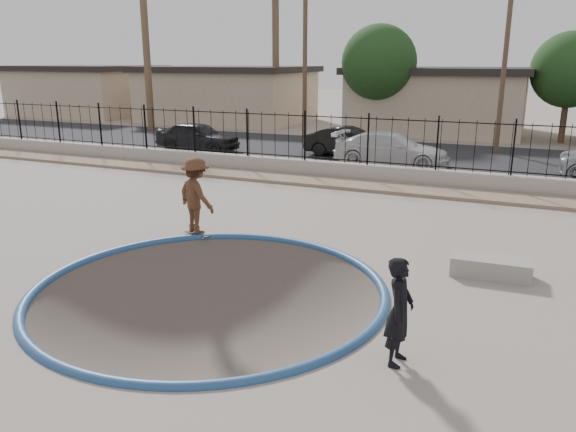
% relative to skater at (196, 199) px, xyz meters
% --- Properties ---
extents(ground, '(120.00, 120.00, 2.20)m').
position_rel_skater_xyz_m(ground, '(2.11, 10.09, -2.07)').
color(ground, gray).
rests_on(ground, ground).
extents(bowl_pit, '(6.84, 6.84, 1.80)m').
position_rel_skater_xyz_m(bowl_pit, '(2.11, -2.91, -0.97)').
color(bowl_pit, '#463B36').
rests_on(bowl_pit, ground).
extents(coping_ring, '(7.04, 7.04, 0.20)m').
position_rel_skater_xyz_m(coping_ring, '(2.11, -2.91, -0.97)').
color(coping_ring, navy).
rests_on(coping_ring, ground).
extents(rock_strip, '(42.00, 1.60, 0.11)m').
position_rel_skater_xyz_m(rock_strip, '(2.11, 7.29, -0.92)').
color(rock_strip, '#947C61').
rests_on(rock_strip, ground).
extents(retaining_wall, '(42.00, 0.45, 0.60)m').
position_rel_skater_xyz_m(retaining_wall, '(2.11, 8.39, -0.67)').
color(retaining_wall, gray).
rests_on(retaining_wall, ground).
extents(fence, '(40.00, 0.04, 1.80)m').
position_rel_skater_xyz_m(fence, '(2.11, 8.39, 0.53)').
color(fence, black).
rests_on(fence, retaining_wall).
extents(street, '(90.00, 8.00, 0.04)m').
position_rel_skater_xyz_m(street, '(2.11, 15.09, -0.95)').
color(street, black).
rests_on(street, ground).
extents(house_west_far, '(10.60, 8.60, 3.90)m').
position_rel_skater_xyz_m(house_west_far, '(-25.89, 24.59, 1.00)').
color(house_west_far, tan).
rests_on(house_west_far, ground).
extents(house_west, '(11.60, 8.60, 3.90)m').
position_rel_skater_xyz_m(house_west, '(-12.89, 24.59, 1.00)').
color(house_west, tan).
rests_on(house_west, ground).
extents(house_center, '(10.60, 8.60, 3.90)m').
position_rel_skater_xyz_m(house_center, '(2.11, 24.59, 1.00)').
color(house_center, tan).
rests_on(house_center, ground).
extents(palm_mid, '(2.30, 2.30, 9.30)m').
position_rel_skater_xyz_m(palm_mid, '(-7.89, 22.09, 5.72)').
color(palm_mid, brown).
rests_on(palm_mid, ground).
extents(utility_pole_left, '(1.70, 0.24, 9.00)m').
position_rel_skater_xyz_m(utility_pole_left, '(-3.89, 17.09, 3.73)').
color(utility_pole_left, '#473323').
rests_on(utility_pole_left, ground).
extents(utility_pole_mid, '(1.70, 0.24, 9.50)m').
position_rel_skater_xyz_m(utility_pole_mid, '(6.11, 17.09, 3.98)').
color(utility_pole_mid, '#473323').
rests_on(utility_pole_mid, ground).
extents(street_tree_left, '(4.32, 4.32, 6.36)m').
position_rel_skater_xyz_m(street_tree_left, '(-0.89, 21.09, 3.22)').
color(street_tree_left, '#473323').
rests_on(street_tree_left, ground).
extents(street_tree_mid, '(3.96, 3.96, 5.83)m').
position_rel_skater_xyz_m(street_tree_mid, '(9.11, 22.09, 2.87)').
color(street_tree_mid, '#473323').
rests_on(street_tree_mid, ground).
extents(skater, '(1.44, 1.15, 1.94)m').
position_rel_skater_xyz_m(skater, '(0.00, 0.00, 0.00)').
color(skater, brown).
rests_on(skater, ground).
extents(skateboard, '(0.83, 0.41, 0.07)m').
position_rel_skater_xyz_m(skateboard, '(-0.00, 0.00, -0.91)').
color(skateboard, black).
rests_on(skateboard, ground).
extents(videographer, '(0.42, 0.62, 1.66)m').
position_rel_skater_xyz_m(videographer, '(6.11, -4.15, -0.14)').
color(videographer, black).
rests_on(videographer, ground).
extents(concrete_ledge, '(1.62, 0.75, 0.40)m').
position_rel_skater_xyz_m(concrete_ledge, '(7.12, 0.08, -0.77)').
color(concrete_ledge, gray).
rests_on(concrete_ledge, ground).
extents(car_a, '(4.17, 1.69, 1.42)m').
position_rel_skater_xyz_m(car_a, '(-7.37, 11.73, -0.23)').
color(car_a, black).
rests_on(car_a, street).
extents(car_b, '(4.15, 1.70, 1.34)m').
position_rel_skater_xyz_m(car_b, '(-0.07, 13.09, -0.27)').
color(car_b, black).
rests_on(car_b, street).
extents(car_c, '(4.87, 2.05, 1.40)m').
position_rel_skater_xyz_m(car_c, '(2.28, 11.49, -0.23)').
color(car_c, silver).
rests_on(car_c, street).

